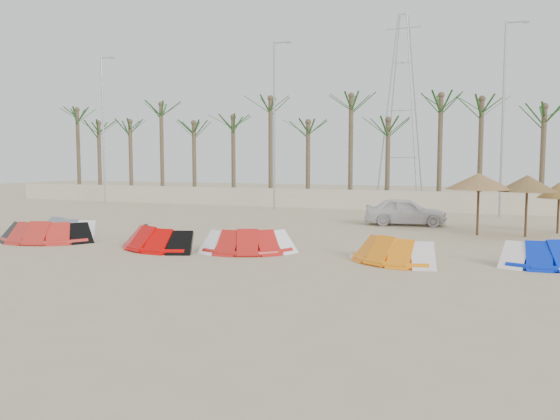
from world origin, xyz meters
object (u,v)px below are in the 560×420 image
at_px(parasol_left, 479,181).
at_px(kite_blue, 554,252).
at_px(kite_red_left, 51,231).
at_px(parasol_mid, 527,183).
at_px(kite_red_right, 252,240).
at_px(kite_grey, 70,226).
at_px(parasol_right, 559,190).
at_px(car, 406,211).
at_px(kite_orange, 392,248).
at_px(kite_red_mid, 162,236).

bearing_deg(parasol_left, kite_blue, -69.77).
xyz_separation_m(kite_red_left, parasol_left, (15.77, 8.29, 1.92)).
bearing_deg(kite_red_left, parasol_mid, 25.67).
height_order(kite_red_right, parasol_left, parasol_left).
relative_size(kite_grey, kite_red_left, 0.96).
height_order(kite_grey, parasol_right, parasol_right).
xyz_separation_m(kite_blue, car, (-5.91, 9.24, 0.27)).
xyz_separation_m(kite_red_right, parasol_right, (10.55, 9.54, 1.50)).
relative_size(kite_blue, parasol_left, 1.30).
distance_m(kite_orange, car, 10.41).
height_order(parasol_left, parasol_right, parasol_left).
relative_size(kite_red_mid, kite_orange, 1.13).
bearing_deg(kite_grey, kite_red_left, -75.02).
bearing_deg(kite_blue, parasol_mid, 94.22).
distance_m(kite_red_left, kite_red_right, 8.54).
bearing_deg(car, kite_red_mid, 136.01).
distance_m(kite_blue, car, 10.97).
distance_m(kite_blue, parasol_right, 8.66).
bearing_deg(parasol_right, kite_red_mid, -144.59).
bearing_deg(car, kite_blue, -157.43).
bearing_deg(parasol_left, kite_grey, -157.16).
distance_m(parasol_left, parasol_mid, 1.93).
distance_m(kite_orange, parasol_right, 11.20).
distance_m(kite_grey, kite_red_right, 8.95).
distance_m(kite_red_right, parasol_left, 10.69).
distance_m(kite_red_mid, parasol_right, 17.25).
bearing_deg(parasol_mid, kite_red_mid, -146.87).
xyz_separation_m(kite_grey, parasol_mid, (18.08, 7.02, 1.85)).
height_order(kite_grey, kite_red_mid, same).
distance_m(kite_red_mid, parasol_mid, 15.20).
relative_size(kite_orange, kite_blue, 1.00).
distance_m(kite_blue, parasol_mid, 7.03).
height_order(kite_grey, parasol_left, parasol_left).
bearing_deg(kite_red_mid, parasol_left, 36.85).
height_order(kite_red_mid, kite_orange, same).
distance_m(kite_red_mid, car, 12.93).
bearing_deg(kite_red_left, kite_red_right, 4.54).
relative_size(kite_red_left, car, 0.98).
relative_size(kite_red_right, parasol_right, 1.60).
distance_m(kite_orange, parasol_mid, 9.12).
height_order(parasol_mid, car, parasol_mid).
bearing_deg(parasol_mid, kite_red_right, -139.53).
xyz_separation_m(kite_grey, car, (12.67, 9.50, 0.27)).
height_order(kite_red_left, kite_blue, same).
xyz_separation_m(kite_red_mid, car, (7.22, 10.72, 0.27)).
height_order(parasol_left, car, parasol_left).
bearing_deg(kite_orange, parasol_mid, 61.72).
bearing_deg(kite_red_right, kite_orange, -0.49).
xyz_separation_m(parasol_left, parasol_right, (3.29, 1.93, -0.42)).
xyz_separation_m(kite_blue, parasol_left, (-2.41, 6.55, 1.92)).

